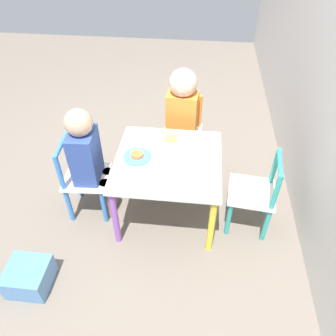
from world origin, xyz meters
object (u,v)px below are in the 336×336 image
Objects in this scene: kids_table at (168,167)px; plate_left at (171,140)px; child_left at (182,112)px; storage_bin at (29,277)px; plate_front at (137,156)px; child_front at (89,156)px; chair_orange at (182,133)px; chair_teal at (255,195)px; chair_blue at (83,179)px.

kids_table is 0.19m from plate_left.
child_left reaches higher than storage_bin.
plate_front is (0.18, -0.18, 0.00)m from plate_left.
child_left is 1.32m from storage_bin.
storage_bin is (0.59, -0.48, -0.36)m from plate_front.
child_front is (0.03, -0.45, 0.06)m from kids_table.
child_front reaches higher than storage_bin.
chair_orange reaches higher than plate_left.
chair_teal is at bearing 65.87° from plate_left.
child_front is at bearing -127.46° from chair_orange.
plate_left is 0.25m from plate_front.
chair_blue is (0.54, -0.56, 0.00)m from chair_orange.
chair_blue is at bearing -84.64° from plate_front.
child_front is 0.28m from plate_front.
chair_orange is at bearing -134.70° from chair_teal.
plate_left is (0.34, -0.05, 0.18)m from chair_orange.
kids_table is 2.83× the size of storage_bin.
plate_front is at bearing -87.76° from child_front.
plate_front is at bearing -110.43° from child_left.
child_left reaches higher than child_front.
plate_front is at bearing 140.94° from storage_bin.
chair_teal is at bearing -95.02° from child_front.
chair_orange is 0.78m from chair_blue.
child_front is at bearing -130.47° from child_left.
child_front reaches higher than kids_table.
chair_teal reaches higher than plate_front.
child_left is 4.70× the size of plate_front.
chair_teal is at bearing -41.83° from child_left.
kids_table is at bearing -90.00° from child_front.
child_left reaches higher than chair_orange.
chair_blue is 0.76m from child_left.
chair_teal is (0.56, 0.46, 0.00)m from chair_orange.
chair_teal is 3.08× the size of plate_left.
chair_blue is at bearing -85.28° from chair_teal.
chair_orange and chair_blue have the same top height.
chair_orange is 0.59m from plate_front.
chair_teal is 1.30m from storage_bin.
child_left is 0.28m from plate_left.
plate_front is at bearing -88.17° from chair_blue.
chair_orange is 1.00× the size of chair_teal.
plate_left is (-0.23, -0.51, 0.18)m from chair_teal.
child_front reaches higher than plate_front.
plate_front is (0.51, -0.22, 0.18)m from chair_orange.
chair_teal reaches higher than kids_table.
child_left is at bearing 174.70° from kids_table.
child_front reaches higher than plate_left.
storage_bin is (0.56, -0.15, -0.18)m from chair_blue.
child_left is 4.49× the size of plate_left.
chair_blue is 1.02m from chair_teal.
chair_orange is 0.73m from chair_teal.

